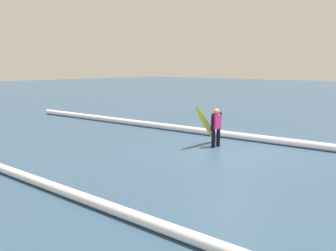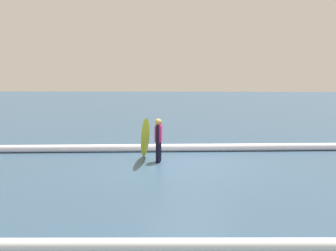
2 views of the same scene
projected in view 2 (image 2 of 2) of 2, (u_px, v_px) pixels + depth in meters
The scene contains 5 objects.
ground_plane at pixel (188, 168), 11.27m from camera, with size 124.36×124.36×0.00m, color #2E4A64.
surfer at pixel (159, 138), 11.92m from camera, with size 0.23×0.61×1.38m.
surfboard at pixel (145, 138), 11.97m from camera, with size 0.52×1.69×1.53m.
wave_crest_foreground at pixel (132, 148), 13.65m from camera, with size 0.27×0.27×22.99m, color white.
wave_crest_midground at pixel (112, 246), 5.77m from camera, with size 0.23×0.23×23.37m, color white.
Camera 2 is at (0.18, 11.04, 2.66)m, focal length 40.49 mm.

